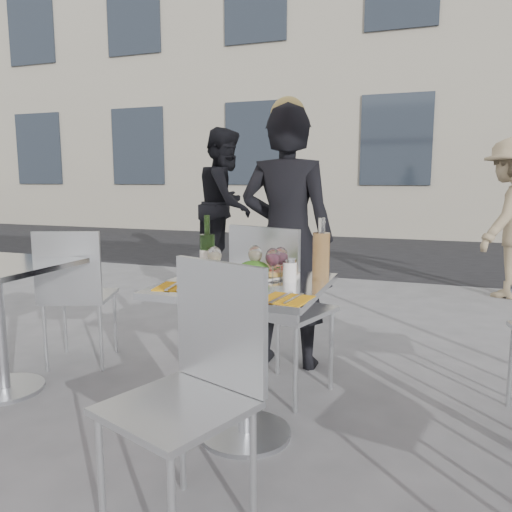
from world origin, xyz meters
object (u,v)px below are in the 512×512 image
(main_table, at_px, (245,327))
(carafe, at_px, (321,254))
(chair_far, at_px, (276,298))
(salad_plate, at_px, (254,271))
(chair_near, at_px, (197,374))
(wineglass_white_b, at_px, (255,255))
(pedestrian_a, at_px, (226,205))
(pizza_near, at_px, (225,287))
(pedestrian_b, at_px, (510,218))
(wine_bottle, at_px, (207,252))
(pizza_far, at_px, (269,271))
(napkin_right, at_px, (286,298))
(napkin_left, at_px, (178,286))
(sugar_shaker, at_px, (290,270))
(wineglass_red_a, at_px, (273,258))
(side_chair_lfar, at_px, (75,287))
(wineglass_white_a, at_px, (214,256))
(woman_diner, at_px, (287,239))
(wineglass_red_b, at_px, (281,257))

(main_table, bearing_deg, carafe, 31.60)
(chair_far, xyz_separation_m, salad_plate, (0.00, -0.36, 0.21))
(chair_near, bearing_deg, wineglass_white_b, 114.22)
(pedestrian_a, bearing_deg, pizza_near, -162.51)
(chair_near, distance_m, salad_plate, 0.74)
(pedestrian_b, xyz_separation_m, wine_bottle, (-1.78, -3.52, 0.05))
(pizza_far, relative_size, napkin_right, 1.53)
(chair_far, relative_size, napkin_left, 4.73)
(pizza_far, height_order, sugar_shaker, sugar_shaker)
(wine_bottle, height_order, wineglass_red_a, wine_bottle)
(napkin_left, bearing_deg, carafe, 25.75)
(pedestrian_a, height_order, sugar_shaker, pedestrian_a)
(main_table, distance_m, wineglass_red_a, 0.34)
(main_table, relative_size, side_chair_lfar, 0.83)
(pizza_far, bearing_deg, wineglass_white_a, -135.27)
(woman_diner, bearing_deg, napkin_left, 81.40)
(chair_far, relative_size, napkin_right, 4.81)
(side_chair_lfar, xyz_separation_m, pedestrian_a, (-0.25, 3.05, 0.38))
(chair_far, bearing_deg, wineglass_red_b, 128.30)
(pizza_far, relative_size, wineglass_white_b, 1.96)
(wineglass_red_b, bearing_deg, carafe, 28.67)
(salad_plate, distance_m, wineglass_white_b, 0.08)
(chair_near, height_order, sugar_shaker, chair_near)
(chair_far, relative_size, carafe, 3.36)
(main_table, relative_size, salad_plate, 3.41)
(pizza_far, xyz_separation_m, carafe, (0.27, -0.02, 0.10))
(chair_near, height_order, carafe, carafe)
(pedestrian_a, relative_size, napkin_right, 9.02)
(pizza_far, height_order, salad_plate, salad_plate)
(carafe, bearing_deg, wineglass_white_b, -166.74)
(chair_near, xyz_separation_m, wine_bottle, (-0.30, 0.73, 0.31))
(carafe, distance_m, wineglass_red_a, 0.24)
(napkin_right, bearing_deg, pedestrian_a, 123.96)
(pizza_far, distance_m, napkin_right, 0.52)
(side_chair_lfar, xyz_separation_m, napkin_right, (1.62, -0.71, 0.22))
(napkin_right, bearing_deg, main_table, 144.99)
(pedestrian_a, height_order, wineglass_white_b, pedestrian_a)
(carafe, relative_size, napkin_left, 1.41)
(pizza_near, xyz_separation_m, pizza_far, (0.07, 0.39, 0.00))
(pedestrian_b, xyz_separation_m, napkin_right, (-1.27, -3.88, -0.06))
(wineglass_red_b, relative_size, napkin_left, 0.76)
(wineglass_white_a, height_order, napkin_right, wineglass_white_a)
(main_table, xyz_separation_m, napkin_left, (-0.24, -0.19, 0.21))
(chair_near, height_order, wineglass_white_a, chair_near)
(napkin_right, bearing_deg, carafe, 92.35)
(pizza_near, distance_m, wineglass_red_b, 0.33)
(salad_plate, distance_m, wineglass_white_a, 0.20)
(wine_bottle, bearing_deg, woman_diner, 80.14)
(pedestrian_a, xyz_separation_m, pedestrian_b, (3.13, 0.11, -0.09))
(pizza_far, height_order, carafe, carafe)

